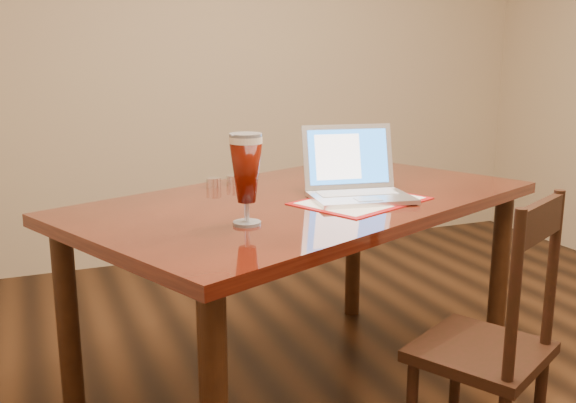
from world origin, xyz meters
name	(u,v)px	position (x,y,z in m)	size (l,w,h in m)	color
dining_table	(307,220)	(-0.34, 0.49, 0.74)	(2.01, 1.60, 1.12)	#55170B
dining_chair	(491,345)	(0.01, -0.16, 0.44)	(0.53, 0.52, 0.94)	black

